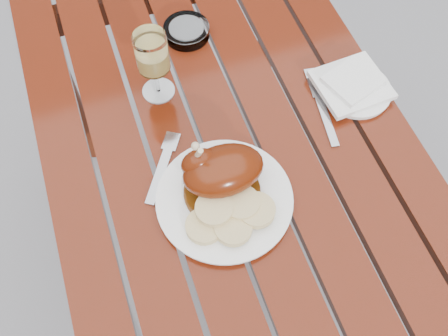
{
  "coord_description": "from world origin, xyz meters",
  "views": [
    {
      "loc": [
        -0.2,
        -0.58,
        1.68
      ],
      "look_at": [
        -0.04,
        -0.11,
        0.78
      ],
      "focal_mm": 40.0,
      "sensor_mm": 36.0,
      "label": 1
    }
  ],
  "objects_px": {
    "wine_glass": "(154,66)",
    "ashtray": "(187,31)",
    "table": "(224,203)",
    "side_plate": "(356,90)",
    "dinner_plate": "(224,200)"
  },
  "relations": [
    {
      "from": "wine_glass",
      "to": "ashtray",
      "type": "distance_m",
      "value": 0.2
    },
    {
      "from": "wine_glass",
      "to": "ashtray",
      "type": "xyz_separation_m",
      "value": [
        0.11,
        0.15,
        -0.07
      ]
    },
    {
      "from": "wine_glass",
      "to": "table",
      "type": "bearing_deg",
      "value": -55.09
    },
    {
      "from": "table",
      "to": "dinner_plate",
      "type": "xyz_separation_m",
      "value": [
        -0.06,
        -0.17,
        0.38
      ]
    },
    {
      "from": "table",
      "to": "dinner_plate",
      "type": "relative_size",
      "value": 4.27
    },
    {
      "from": "dinner_plate",
      "to": "ashtray",
      "type": "bearing_deg",
      "value": 82.21
    },
    {
      "from": "dinner_plate",
      "to": "ashtray",
      "type": "xyz_separation_m",
      "value": [
        0.06,
        0.47,
        0.01
      ]
    },
    {
      "from": "side_plate",
      "to": "ashtray",
      "type": "relative_size",
      "value": 1.43
    },
    {
      "from": "ashtray",
      "to": "table",
      "type": "bearing_deg",
      "value": -91.39
    },
    {
      "from": "table",
      "to": "wine_glass",
      "type": "xyz_separation_m",
      "value": [
        -0.11,
        0.15,
        0.46
      ]
    },
    {
      "from": "side_plate",
      "to": "table",
      "type": "bearing_deg",
      "value": 179.98
    },
    {
      "from": "dinner_plate",
      "to": "side_plate",
      "type": "distance_m",
      "value": 0.42
    },
    {
      "from": "table",
      "to": "side_plate",
      "type": "distance_m",
      "value": 0.5
    },
    {
      "from": "dinner_plate",
      "to": "wine_glass",
      "type": "relative_size",
      "value": 1.57
    },
    {
      "from": "ashtray",
      "to": "side_plate",
      "type": "bearing_deg",
      "value": -43.48
    }
  ]
}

